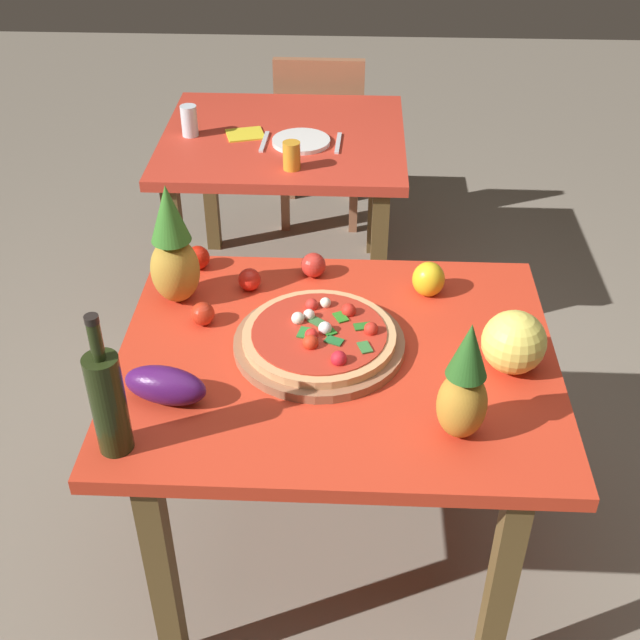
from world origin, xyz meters
TOP-DOWN VIEW (x-y plane):
  - ground_plane at (0.00, 0.00)m, footprint 10.00×10.00m
  - display_table at (0.00, 0.00)m, footprint 1.10×0.91m
  - background_table at (-0.25, 1.35)m, footprint 0.93×0.85m
  - dining_chair at (-0.13, 2.00)m, footprint 0.40×0.40m
  - pizza_board at (-0.05, 0.03)m, footprint 0.44×0.44m
  - pizza at (-0.04, 0.03)m, footprint 0.39×0.39m
  - wine_bottle at (-0.47, -0.35)m, footprint 0.08×0.08m
  - pineapple_left at (-0.44, 0.23)m, footprint 0.13×0.13m
  - pineapple_right at (0.28, -0.27)m, footprint 0.11×0.11m
  - melon at (0.43, -0.03)m, footprint 0.16×0.16m
  - bell_pepper at (0.24, 0.29)m, footprint 0.09×0.09m
  - eggplant at (-0.39, -0.19)m, footprint 0.21×0.13m
  - tomato_beside_pepper at (-0.25, 0.28)m, footprint 0.06×0.06m
  - tomato_near_board at (-0.36, 0.12)m, footprint 0.06×0.06m
  - tomato_at_corner at (-0.41, 0.39)m, footprint 0.07×0.07m
  - tomato_by_bottle at (-0.08, 0.36)m, footprint 0.07×0.07m
  - drinking_glass_juice at (-0.19, 1.06)m, footprint 0.06×0.06m
  - drinking_glass_water at (-0.60, 1.33)m, footprint 0.06×0.06m
  - dinner_plate at (-0.17, 1.28)m, footprint 0.22×0.22m
  - fork_utensil at (-0.31, 1.28)m, footprint 0.02×0.18m
  - knife_utensil at (-0.03, 1.28)m, footprint 0.02×0.18m
  - napkin_folded at (-0.39, 1.34)m, footprint 0.17×0.15m

SIDE VIEW (x-z plane):
  - ground_plane at x=0.00m, z-range 0.00..0.00m
  - dining_chair at x=-0.13m, z-range 0.06..0.91m
  - background_table at x=-0.25m, z-range 0.26..1.00m
  - display_table at x=0.00m, z-range 0.28..1.01m
  - napkin_folded at x=-0.39m, z-range 0.74..0.74m
  - fork_utensil at x=-0.31m, z-range 0.74..0.75m
  - knife_utensil at x=-0.03m, z-range 0.74..0.75m
  - dinner_plate at x=-0.17m, z-range 0.74..0.75m
  - pizza_board at x=-0.05m, z-range 0.74..0.76m
  - tomato_near_board at x=-0.36m, z-range 0.74..0.80m
  - tomato_beside_pepper at x=-0.25m, z-range 0.74..0.80m
  - tomato_at_corner at x=-0.41m, z-range 0.74..0.81m
  - tomato_by_bottle at x=-0.08m, z-range 0.74..0.81m
  - pizza at x=-0.04m, z-range 0.75..0.81m
  - eggplant at x=-0.39m, z-range 0.74..0.83m
  - bell_pepper at x=0.24m, z-range 0.73..0.83m
  - drinking_glass_juice at x=-0.19m, z-range 0.74..0.84m
  - drinking_glass_water at x=-0.60m, z-range 0.74..0.86m
  - melon at x=0.43m, z-range 0.74..0.89m
  - wine_bottle at x=-0.47m, z-range 0.69..1.05m
  - pineapple_right at x=0.28m, z-range 0.72..1.02m
  - pineapple_left at x=-0.44m, z-range 0.72..1.07m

